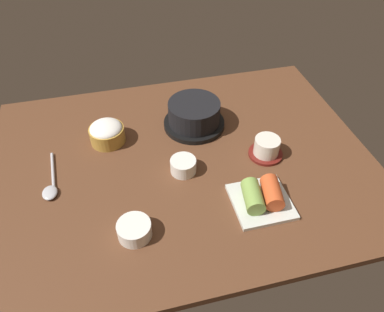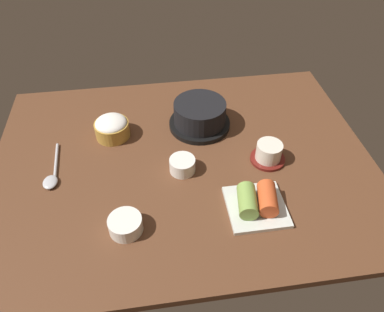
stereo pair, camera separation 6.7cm
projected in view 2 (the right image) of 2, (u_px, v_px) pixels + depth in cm
name	position (u px, v px, depth cm)	size (l,w,h in cm)	color
dining_table	(184.00, 162.00, 97.74)	(100.00, 76.00, 2.00)	#56331E
stone_pot	(200.00, 115.00, 104.69)	(17.70, 17.70, 7.87)	black
rice_bowl	(112.00, 127.00, 101.97)	(9.59, 9.59, 6.19)	#B78C38
tea_cup_with_saucer	(269.00, 153.00, 95.23)	(9.14, 9.14, 5.42)	maroon
banchan_cup_center	(182.00, 165.00, 92.86)	(6.62, 6.62, 3.77)	white
kimchi_plate	(257.00, 202.00, 83.87)	(13.49, 13.49, 5.33)	silver
side_bowl_near	(125.00, 224.00, 79.72)	(7.50, 7.50, 3.62)	white
spoon	(52.00, 176.00, 91.94)	(3.60, 16.75, 1.35)	#B7B7BC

